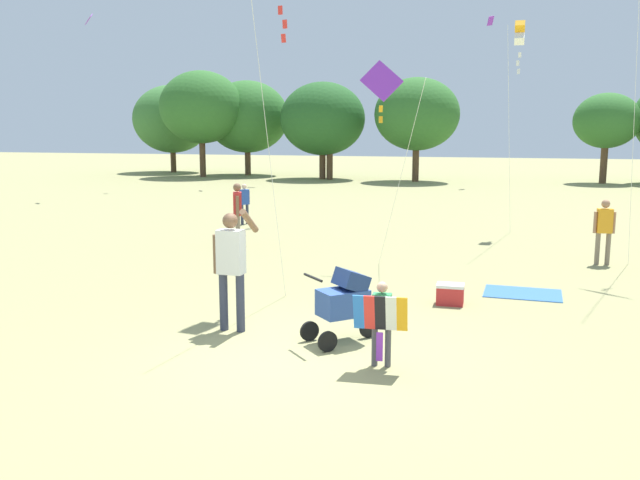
# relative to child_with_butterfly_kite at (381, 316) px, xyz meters

# --- Properties ---
(ground_plane) EXTENTS (120.00, 120.00, 0.00)m
(ground_plane) POSITION_rel_child_with_butterfly_kite_xyz_m (-0.94, 0.06, -0.64)
(ground_plane) COLOR #938E5B
(treeline_distant) EXTENTS (34.97, 7.97, 6.23)m
(treeline_distant) POSITION_rel_child_with_butterfly_kite_xyz_m (-8.14, 30.34, 2.92)
(treeline_distant) COLOR brown
(treeline_distant) RESTS_ON ground
(child_with_butterfly_kite) EXTENTS (0.66, 0.36, 1.07)m
(child_with_butterfly_kite) POSITION_rel_child_with_butterfly_kite_xyz_m (0.00, 0.00, 0.00)
(child_with_butterfly_kite) COLOR #4C4C51
(child_with_butterfly_kite) RESTS_ON ground
(person_adult_flyer) EXTENTS (0.57, 0.52, 1.80)m
(person_adult_flyer) POSITION_rel_child_with_butterfly_kite_xyz_m (-2.34, 0.93, 0.40)
(person_adult_flyer) COLOR #33384C
(person_adult_flyer) RESTS_ON ground
(stroller) EXTENTS (0.99, 0.96, 1.03)m
(stroller) POSITION_rel_child_with_butterfly_kite_xyz_m (-0.66, 0.84, -0.04)
(stroller) COLOR black
(stroller) RESTS_ON ground
(kite_orange_delta) EXTENTS (1.72, 3.28, 4.32)m
(kite_orange_delta) POSITION_rel_child_with_butterfly_kite_xyz_m (-1.09, 6.16, 3.09)
(kite_orange_delta) COLOR purple
(kite_orange_delta) RESTS_ON ground
(kite_blue_high) EXTENTS (0.47, 2.99, 5.75)m
(kite_blue_high) POSITION_rel_child_with_butterfly_kite_xyz_m (1.69, 11.53, 4.74)
(kite_blue_high) COLOR #F4A319
(kite_blue_high) RESTS_ON ground
(person_red_shirt) EXTENTS (0.45, 0.23, 1.41)m
(person_red_shirt) POSITION_rel_child_with_butterfly_kite_xyz_m (3.54, 7.41, 0.19)
(person_red_shirt) COLOR #7F705B
(person_red_shirt) RESTS_ON ground
(person_sitting_far) EXTENTS (0.28, 0.34, 1.24)m
(person_sitting_far) POSITION_rel_child_with_butterfly_kite_xyz_m (-6.14, 11.13, 0.08)
(person_sitting_far) COLOR #33384C
(person_sitting_far) RESTS_ON ground
(person_couple_left) EXTENTS (0.32, 0.47, 1.56)m
(person_couple_left) POSITION_rel_child_with_butterfly_kite_xyz_m (-4.93, 7.58, 0.28)
(person_couple_left) COLOR #7F705B
(person_couple_left) RESTS_ON ground
(picnic_blanket) EXTENTS (1.37, 1.01, 0.02)m
(picnic_blanket) POSITION_rel_child_with_butterfly_kite_xyz_m (1.81, 4.29, -0.64)
(picnic_blanket) COLOR #3366B2
(picnic_blanket) RESTS_ON ground
(cooler_box) EXTENTS (0.45, 0.33, 0.35)m
(cooler_box) POSITION_rel_child_with_butterfly_kite_xyz_m (0.61, 3.22, -0.47)
(cooler_box) COLOR red
(cooler_box) RESTS_ON ground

